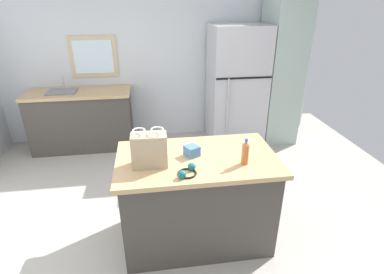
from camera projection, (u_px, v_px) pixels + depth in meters
name	position (u px, v px, depth m)	size (l,w,h in m)	color
ground	(179.00, 232.00, 3.00)	(5.96, 5.96, 0.00)	#ADA89E
back_wall	(159.00, 55.00, 4.65)	(4.96, 0.13, 2.62)	silver
kitchen_island	(197.00, 199.00, 2.76)	(1.38, 0.81, 0.88)	#423D38
refrigerator	(236.00, 86.00, 4.58)	(0.82, 0.75, 1.78)	#B7B7BC
tall_cabinet	(280.00, 71.00, 4.58)	(0.51, 0.68, 2.21)	#9EB2A8
sink_counter	(82.00, 119.00, 4.53)	(1.49, 0.60, 1.07)	#423D38
shopping_bag	(149.00, 150.00, 2.39)	(0.28, 0.16, 0.32)	tan
small_box	(192.00, 151.00, 2.58)	(0.11, 0.11, 0.09)	#4775B7
bottle	(245.00, 153.00, 2.43)	(0.06, 0.06, 0.23)	#C66633
ear_defenders	(187.00, 172.00, 2.32)	(0.21, 0.21, 0.06)	black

